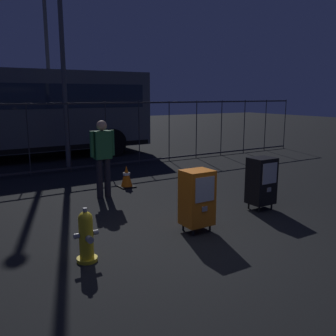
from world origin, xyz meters
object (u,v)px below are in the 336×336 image
object	(u,v)px
pedestrian	(103,154)
fire_hydrant	(86,236)
traffic_cone	(127,177)
newspaper_box_secondary	(197,198)
newspaper_box_primary	(261,181)
street_light_near_right	(46,26)

from	to	relation	value
pedestrian	fire_hydrant	bearing A→B (deg)	-116.10
pedestrian	traffic_cone	size ratio (longest dim) A/B	3.15
fire_hydrant	newspaper_box_secondary	distance (m)	1.93
fire_hydrant	pedestrian	size ratio (longest dim) A/B	0.45
fire_hydrant	pedestrian	bearing A→B (deg)	63.90
newspaper_box_secondary	fire_hydrant	bearing A→B (deg)	-176.15
newspaper_box_primary	pedestrian	size ratio (longest dim) A/B	0.61
newspaper_box_primary	traffic_cone	bearing A→B (deg)	116.52
street_light_near_right	fire_hydrant	bearing A→B (deg)	-102.36
fire_hydrant	traffic_cone	world-z (taller)	fire_hydrant
newspaper_box_secondary	street_light_near_right	world-z (taller)	street_light_near_right
newspaper_box_primary	traffic_cone	distance (m)	3.32
pedestrian	street_light_near_right	xyz separation A→B (m)	(0.86, 7.48, 3.80)
traffic_cone	street_light_near_right	bearing A→B (deg)	89.47
newspaper_box_primary	newspaper_box_secondary	xyz separation A→B (m)	(-1.76, -0.31, 0.00)
fire_hydrant	traffic_cone	size ratio (longest dim) A/B	1.41
pedestrian	traffic_cone	distance (m)	1.18
newspaper_box_primary	traffic_cone	xyz separation A→B (m)	(-1.47, 2.95, -0.31)
fire_hydrant	newspaper_box_secondary	xyz separation A→B (m)	(1.91, 0.13, 0.22)
newspaper_box_secondary	traffic_cone	world-z (taller)	newspaper_box_secondary
newspaper_box_secondary	newspaper_box_primary	bearing A→B (deg)	10.03
newspaper_box_primary	pedestrian	xyz separation A→B (m)	(-2.27, 2.42, 0.38)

